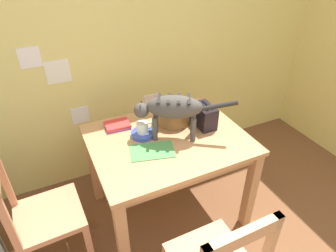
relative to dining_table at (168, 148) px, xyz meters
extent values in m
cube|color=#E8D574|center=(-0.08, 0.77, 0.60)|extent=(4.57, 0.10, 2.50)
cube|color=white|center=(-0.59, 0.71, 0.43)|extent=(0.18, 0.01, 0.18)
cube|color=white|center=(-0.76, 0.71, 0.57)|extent=(0.15, 0.01, 0.15)
cube|color=white|center=(-0.49, 0.71, 0.02)|extent=(0.15, 0.01, 0.15)
cube|color=white|center=(0.18, 0.71, -0.02)|extent=(0.17, 0.01, 0.17)
cube|color=tan|center=(0.00, 0.00, 0.08)|extent=(1.10, 0.88, 0.03)
cube|color=tan|center=(0.00, 0.00, 0.03)|extent=(1.02, 0.80, 0.07)
cube|color=tan|center=(-0.50, -0.39, -0.30)|extent=(0.07, 0.07, 0.71)
cube|color=tan|center=(0.50, -0.39, -0.30)|extent=(0.07, 0.07, 0.71)
cube|color=tan|center=(-0.50, 0.39, -0.30)|extent=(0.07, 0.07, 0.71)
cube|color=tan|center=(0.50, 0.39, -0.30)|extent=(0.07, 0.07, 0.71)
ellipsoid|color=#49443F|center=(0.05, -0.01, 0.34)|extent=(0.41, 0.32, 0.16)
cube|color=#282522|center=(0.13, -0.05, 0.40)|extent=(0.09, 0.14, 0.01)
cube|color=#282522|center=(0.07, -0.02, 0.40)|extent=(0.09, 0.14, 0.01)
cube|color=#282522|center=(0.01, 0.01, 0.40)|extent=(0.09, 0.14, 0.01)
cube|color=#282522|center=(-0.05, 0.04, 0.40)|extent=(0.09, 0.14, 0.01)
cylinder|color=#49443F|center=(-0.09, 0.02, 0.18)|extent=(0.04, 0.04, 0.18)
cylinder|color=#49443F|center=(-0.05, 0.09, 0.18)|extent=(0.04, 0.04, 0.18)
cylinder|color=#49443F|center=(0.14, -0.11, 0.18)|extent=(0.04, 0.04, 0.18)
cylinder|color=#49443F|center=(0.18, -0.03, 0.18)|extent=(0.04, 0.04, 0.18)
sphere|color=#49443F|center=(-0.15, 0.10, 0.31)|extent=(0.10, 0.10, 0.10)
cone|color=#49443F|center=(-0.17, 0.07, 0.35)|extent=(0.04, 0.04, 0.04)
cone|color=#49443F|center=(-0.14, 0.13, 0.35)|extent=(0.04, 0.04, 0.04)
cylinder|color=#282522|center=(0.31, -0.15, 0.36)|extent=(0.23, 0.14, 0.09)
cylinder|color=#384FAE|center=(-0.15, 0.10, 0.11)|extent=(0.17, 0.17, 0.03)
cylinder|color=white|center=(-0.15, 0.10, 0.17)|extent=(0.08, 0.08, 0.08)
torus|color=white|center=(-0.10, 0.10, 0.17)|extent=(0.06, 0.01, 0.06)
cube|color=#4D964D|center=(-0.16, -0.10, 0.10)|extent=(0.33, 0.25, 0.01)
cube|color=#9B5098|center=(-0.29, 0.29, 0.10)|extent=(0.19, 0.16, 0.02)
cube|color=red|center=(-0.29, 0.29, 0.12)|extent=(0.19, 0.15, 0.02)
cylinder|color=olive|center=(0.13, 0.18, 0.16)|extent=(0.26, 0.26, 0.12)
cylinder|color=#443019|center=(0.13, 0.18, 0.16)|extent=(0.22, 0.22, 0.10)
cube|color=black|center=(0.31, 0.03, 0.18)|extent=(0.12, 0.20, 0.17)
cube|color=black|center=(0.29, 0.03, 0.27)|extent=(0.02, 0.14, 0.01)
cube|color=black|center=(0.33, 0.03, 0.27)|extent=(0.02, 0.14, 0.01)
cube|color=tan|center=(-0.89, -0.05, -0.23)|extent=(0.44, 0.44, 0.04)
cube|color=tan|center=(-1.09, 0.14, 0.03)|extent=(0.04, 0.04, 0.48)
cube|color=tan|center=(-1.07, -0.24, 0.03)|extent=(0.04, 0.04, 0.48)
cube|color=tan|center=(-0.71, 0.15, -0.45)|extent=(0.04, 0.04, 0.40)
cube|color=tan|center=(-0.70, -0.23, -0.45)|extent=(0.04, 0.04, 0.40)
cube|color=tan|center=(-1.09, 0.13, -0.45)|extent=(0.04, 0.04, 0.40)
cube|color=tan|center=(-0.10, -0.97, 0.23)|extent=(0.42, 0.04, 0.08)
cube|color=tan|center=(0.09, -0.97, 0.03)|extent=(0.04, 0.04, 0.48)
cube|color=tan|center=(0.09, -0.59, -0.45)|extent=(0.04, 0.04, 0.40)
camera|label=1|loc=(-0.73, -1.55, 1.33)|focal=31.46mm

